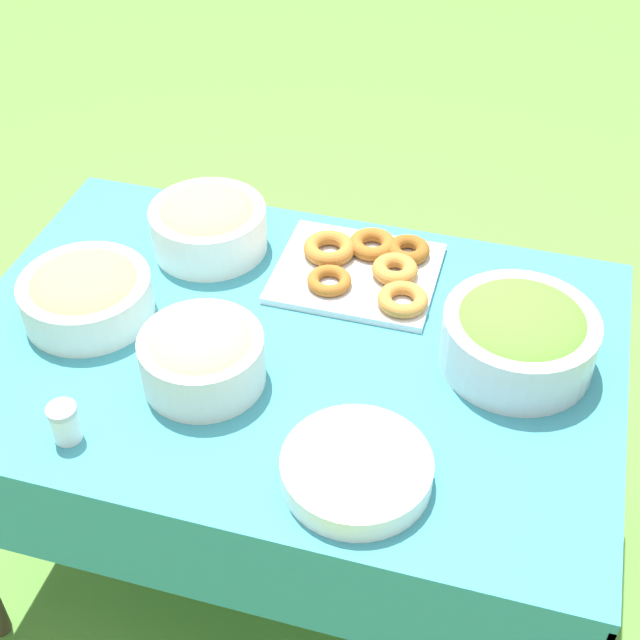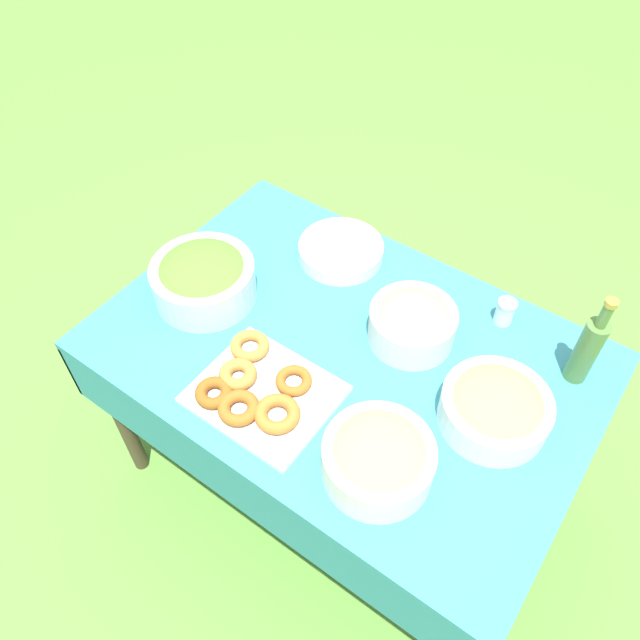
{
  "view_description": "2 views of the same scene",
  "coord_description": "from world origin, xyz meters",
  "px_view_note": "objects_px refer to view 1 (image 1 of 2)",
  "views": [
    {
      "loc": [
        -0.42,
        1.23,
        1.93
      ],
      "look_at": [
        -0.06,
        -0.03,
        0.77
      ],
      "focal_mm": 50.0,
      "sensor_mm": 36.0,
      "label": 1
    },
    {
      "loc": [
        0.55,
        -0.89,
        2.05
      ],
      "look_at": [
        -0.06,
        -0.04,
        0.83
      ],
      "focal_mm": 35.0,
      "sensor_mm": 36.0,
      "label": 2
    }
  ],
  "objects_px": {
    "donut_platter": "(365,268)",
    "fruit_bowl": "(86,293)",
    "bread_bowl": "(208,224)",
    "pasta_bowl": "(202,355)",
    "plate_stack": "(356,470)",
    "salad_bowl": "(519,335)"
  },
  "relations": [
    {
      "from": "donut_platter",
      "to": "bread_bowl",
      "type": "relative_size",
      "value": 1.4
    },
    {
      "from": "donut_platter",
      "to": "fruit_bowl",
      "type": "relative_size",
      "value": 1.35
    },
    {
      "from": "pasta_bowl",
      "to": "fruit_bowl",
      "type": "xyz_separation_m",
      "value": [
        0.3,
        -0.11,
        -0.01
      ]
    },
    {
      "from": "fruit_bowl",
      "to": "plate_stack",
      "type": "bearing_deg",
      "value": 157.22
    },
    {
      "from": "salad_bowl",
      "to": "bread_bowl",
      "type": "relative_size",
      "value": 1.15
    },
    {
      "from": "pasta_bowl",
      "to": "salad_bowl",
      "type": "bearing_deg",
      "value": -159.76
    },
    {
      "from": "salad_bowl",
      "to": "donut_platter",
      "type": "xyz_separation_m",
      "value": [
        0.35,
        -0.18,
        -0.05
      ]
    },
    {
      "from": "pasta_bowl",
      "to": "fruit_bowl",
      "type": "height_order",
      "value": "pasta_bowl"
    },
    {
      "from": "salad_bowl",
      "to": "donut_platter",
      "type": "bearing_deg",
      "value": -28.01
    },
    {
      "from": "donut_platter",
      "to": "bread_bowl",
      "type": "xyz_separation_m",
      "value": [
        0.36,
        -0.0,
        0.04
      ]
    },
    {
      "from": "plate_stack",
      "to": "fruit_bowl",
      "type": "xyz_separation_m",
      "value": [
        0.63,
        -0.27,
        0.03
      ]
    },
    {
      "from": "bread_bowl",
      "to": "fruit_bowl",
      "type": "xyz_separation_m",
      "value": [
        0.16,
        0.28,
        -0.01
      ]
    },
    {
      "from": "bread_bowl",
      "to": "fruit_bowl",
      "type": "height_order",
      "value": "bread_bowl"
    },
    {
      "from": "bread_bowl",
      "to": "salad_bowl",
      "type": "bearing_deg",
      "value": 165.04
    },
    {
      "from": "donut_platter",
      "to": "salad_bowl",
      "type": "bearing_deg",
      "value": 151.99
    },
    {
      "from": "plate_stack",
      "to": "bread_bowl",
      "type": "relative_size",
      "value": 1.01
    },
    {
      "from": "pasta_bowl",
      "to": "bread_bowl",
      "type": "relative_size",
      "value": 0.91
    },
    {
      "from": "donut_platter",
      "to": "fruit_bowl",
      "type": "bearing_deg",
      "value": 28.44
    },
    {
      "from": "salad_bowl",
      "to": "bread_bowl",
      "type": "height_order",
      "value": "salad_bowl"
    },
    {
      "from": "salad_bowl",
      "to": "pasta_bowl",
      "type": "relative_size",
      "value": 1.26
    },
    {
      "from": "pasta_bowl",
      "to": "plate_stack",
      "type": "bearing_deg",
      "value": 155.44
    },
    {
      "from": "pasta_bowl",
      "to": "bread_bowl",
      "type": "bearing_deg",
      "value": -70.42
    }
  ]
}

